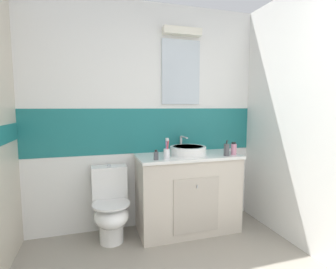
# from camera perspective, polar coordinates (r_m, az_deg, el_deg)

# --- Properties ---
(wall_back_tiled) EXTENTS (3.20, 0.20, 2.50)m
(wall_back_tiled) POSITION_cam_1_polar(r_m,az_deg,el_deg) (2.91, -4.89, 4.04)
(wall_back_tiled) COLOR white
(wall_back_tiled) RESTS_ON ground_plane
(vanity_cabinet) EXTENTS (1.11, 0.53, 0.85)m
(vanity_cabinet) POSITION_cam_1_polar(r_m,az_deg,el_deg) (2.89, 4.40, -12.82)
(vanity_cabinet) COLOR beige
(vanity_cabinet) RESTS_ON ground_plane
(sink_basin) EXTENTS (0.39, 0.44, 0.19)m
(sink_basin) POSITION_cam_1_polar(r_m,az_deg,el_deg) (2.78, 4.49, -3.50)
(sink_basin) COLOR white
(sink_basin) RESTS_ON vanity_cabinet
(toilet) EXTENTS (0.37, 0.50, 0.76)m
(toilet) POSITION_cam_1_polar(r_m,az_deg,el_deg) (2.75, -12.72, -15.54)
(toilet) COLOR white
(toilet) RESTS_ON ground_plane
(toothbrush_cup) EXTENTS (0.06, 0.06, 0.21)m
(toothbrush_cup) POSITION_cam_1_polar(r_m,az_deg,el_deg) (2.53, -0.29, -4.09)
(toothbrush_cup) COLOR white
(toothbrush_cup) RESTS_ON vanity_cabinet
(soap_dispenser) EXTENTS (0.06, 0.06, 0.17)m
(soap_dispenser) POSITION_cam_1_polar(r_m,az_deg,el_deg) (2.77, 13.01, -3.36)
(soap_dispenser) COLOR #4C4C51
(soap_dispenser) RESTS_ON vanity_cabinet
(lotion_bottle_short) EXTENTS (0.06, 0.06, 0.14)m
(lotion_bottle_short) POSITION_cam_1_polar(r_m,az_deg,el_deg) (2.85, 14.52, -3.14)
(lotion_bottle_short) COLOR pink
(lotion_bottle_short) RESTS_ON vanity_cabinet
(perfume_flask_small) EXTENTS (0.04, 0.03, 0.10)m
(perfume_flask_small) POSITION_cam_1_polar(r_m,az_deg,el_deg) (2.49, -2.72, -4.66)
(perfume_flask_small) COLOR #4C4C51
(perfume_flask_small) RESTS_ON vanity_cabinet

